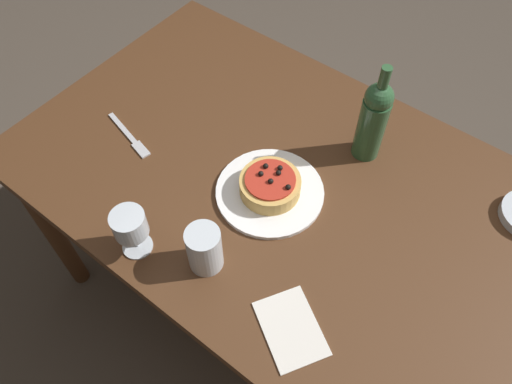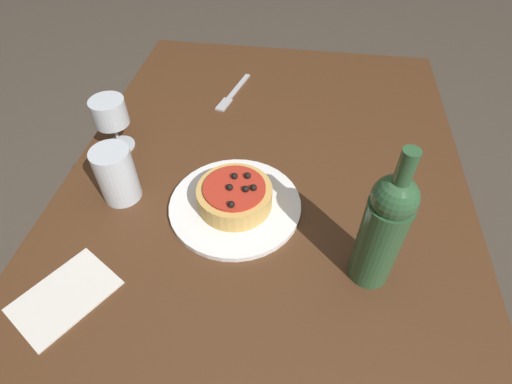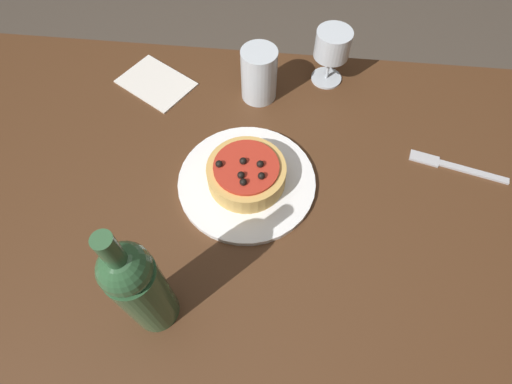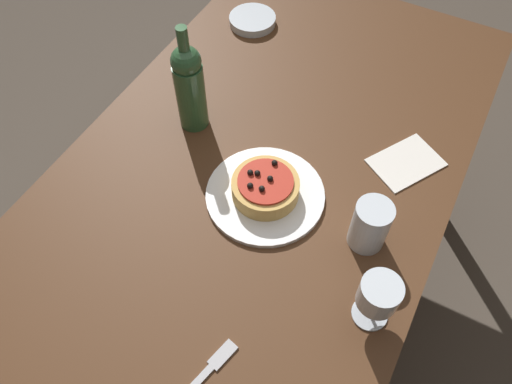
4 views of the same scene
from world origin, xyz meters
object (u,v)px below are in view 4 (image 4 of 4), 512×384
object	(u,v)px
wine_bottle	(189,86)
side_bowl	(252,20)
fork	(202,377)
pizza	(265,187)
wine_glass	(379,295)
dining_table	(261,184)
dinner_plate	(265,195)
water_cup	(370,225)

from	to	relation	value
wine_bottle	side_bowl	distance (m)	0.45
side_bowl	fork	bearing A→B (deg)	-156.78
side_bowl	pizza	bearing A→B (deg)	-149.03
fork	wine_glass	bearing A→B (deg)	-27.34
dining_table	side_bowl	xyz separation A→B (m)	(0.47, 0.28, 0.10)
dining_table	wine_bottle	bearing A→B (deg)	79.18
wine_bottle	side_bowl	size ratio (longest dim) A/B	2.06
wine_glass	dinner_plate	bearing A→B (deg)	63.78
dinner_plate	water_cup	world-z (taller)	water_cup
fork	water_cup	bearing A→B (deg)	-7.11
dining_table	wine_glass	xyz separation A→B (m)	(-0.24, -0.37, 0.18)
wine_glass	wine_bottle	bearing A→B (deg)	64.70
wine_bottle	fork	world-z (taller)	wine_bottle
dining_table	wine_bottle	distance (m)	0.30
pizza	fork	bearing A→B (deg)	-168.47
side_bowl	fork	size ratio (longest dim) A/B	0.72
dining_table	dinner_plate	world-z (taller)	dinner_plate
dinner_plate	water_cup	size ratio (longest dim) A/B	2.23
wine_bottle	fork	distance (m)	0.66
dinner_plate	water_cup	bearing A→B (deg)	-89.90
dinner_plate	fork	distance (m)	0.43
wine_glass	water_cup	bearing A→B (deg)	23.94
pizza	fork	distance (m)	0.43
water_cup	fork	distance (m)	0.45
side_bowl	wine_bottle	bearing A→B (deg)	-171.90
water_cup	side_bowl	xyz separation A→B (m)	(0.55, 0.58, -0.05)
water_cup	side_bowl	world-z (taller)	water_cup
wine_glass	wine_bottle	world-z (taller)	wine_bottle
water_cup	fork	size ratio (longest dim) A/B	0.63
wine_glass	wine_bottle	distance (m)	0.65
dining_table	side_bowl	size ratio (longest dim) A/B	11.23
pizza	water_cup	bearing A→B (deg)	-89.90
dinner_plate	wine_bottle	size ratio (longest dim) A/B	0.95
pizza	side_bowl	bearing A→B (deg)	30.97
dining_table	pizza	distance (m)	0.15
fork	pizza	bearing A→B (deg)	25.53
dining_table	side_bowl	bearing A→B (deg)	30.57
fork	side_bowl	bearing A→B (deg)	37.22
dining_table	fork	bearing A→B (deg)	-164.55
dining_table	side_bowl	distance (m)	0.56
wine_glass	fork	bearing A→B (deg)	138.66
water_cup	wine_bottle	bearing A→B (deg)	76.86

